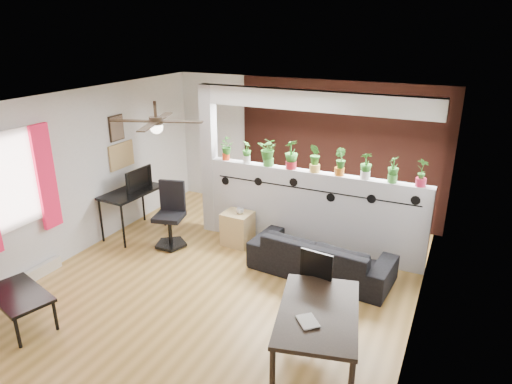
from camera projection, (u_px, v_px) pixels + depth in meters
name	position (u px, v px, depth m)	size (l,w,h in m)	color
room_shell	(223.00, 198.00, 6.20)	(6.30, 7.10, 2.90)	olive
partition_wall	(313.00, 212.00, 7.37)	(3.60, 0.18, 1.35)	#BCBCC1
ceiling_header	(318.00, 101.00, 6.75)	(3.60, 0.18, 0.30)	white
pier_column	(209.00, 160.00, 7.92)	(0.22, 0.20, 2.60)	#BCBCC1
brick_panel	(340.00, 152.00, 8.40)	(3.90, 0.05, 2.60)	brown
vine_decal	(312.00, 190.00, 7.15)	(3.31, 0.01, 0.30)	black
window_assembly	(13.00, 183.00, 6.13)	(0.09, 1.30, 1.55)	white
baseboard_heater	(32.00, 276.00, 6.62)	(0.08, 1.00, 0.18)	silver
corkboard	(122.00, 155.00, 8.02)	(0.03, 0.60, 0.45)	#9F7F4D
framed_art	(116.00, 128.00, 7.80)	(0.03, 0.34, 0.44)	#8C7259
ceiling_fan	(156.00, 123.00, 5.91)	(1.19, 1.19, 0.43)	black
potted_plant_0	(226.00, 148.00, 7.70)	(0.22, 0.21, 0.37)	red
potted_plant_1	(247.00, 151.00, 7.54)	(0.19, 0.21, 0.36)	white
potted_plant_2	(269.00, 151.00, 7.37)	(0.26, 0.22, 0.47)	green
potted_plant_3	(291.00, 154.00, 7.21)	(0.29, 0.31, 0.47)	#B51D29
potted_plant_4	(315.00, 157.00, 7.05)	(0.29, 0.30, 0.45)	gold
potted_plant_5	(340.00, 161.00, 6.90)	(0.27, 0.26, 0.42)	orange
potted_plant_6	(366.00, 165.00, 6.75)	(0.26, 0.24, 0.41)	white
potted_plant_7	(393.00, 169.00, 6.59)	(0.19, 0.22, 0.39)	#439436
potted_plant_8	(422.00, 171.00, 6.43)	(0.26, 0.24, 0.42)	#B51D3B
sofa	(321.00, 257.00, 6.74)	(2.00, 0.79, 0.58)	black
cube_shelf	(238.00, 229.00, 7.68)	(0.47, 0.41, 0.57)	tan
cup	(240.00, 211.00, 7.55)	(0.12, 0.12, 0.10)	gray
computer_desk	(132.00, 195.00, 7.93)	(0.66, 1.15, 0.81)	black
monitor	(137.00, 183.00, 8.00)	(0.06, 0.36, 0.20)	black
office_chair	(171.00, 219.00, 7.59)	(0.56, 0.57, 1.08)	black
dining_table	(318.00, 317.00, 4.76)	(1.10, 1.49, 0.73)	black
book	(299.00, 323.00, 4.51)	(0.18, 0.24, 0.02)	gray
folding_chair	(312.00, 288.00, 5.33)	(0.47, 0.47, 1.05)	black
coffee_table	(19.00, 296.00, 5.58)	(1.05, 0.77, 0.44)	black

